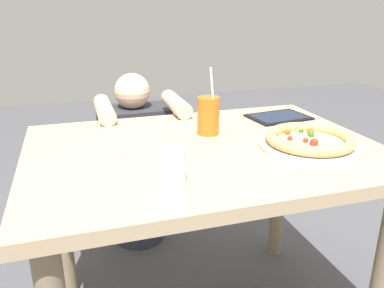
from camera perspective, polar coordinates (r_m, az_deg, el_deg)
name	(u,v)px	position (r m, az deg, el deg)	size (l,w,h in m)	color
dining_table	(204,179)	(1.36, 1.82, -5.06)	(1.17, 0.84, 0.75)	tan
pizza_near	(310,141)	(1.36, 16.78, 0.47)	(0.34, 0.34, 0.05)	#B7B7BC
drink_cup_colored	(208,115)	(1.42, 2.39, 4.18)	(0.08, 0.08, 0.24)	orange
water_cup_clear	(172,167)	(1.02, -2.88, -3.35)	(0.07, 0.07, 0.10)	silver
fork	(134,146)	(1.32, -8.39, -0.36)	(0.09, 0.20, 0.00)	silver
tablet	(278,117)	(1.68, 12.47, 3.86)	(0.26, 0.20, 0.01)	black
diner_seated	(136,167)	(2.02, -8.09, -3.28)	(0.38, 0.51, 0.89)	#333847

